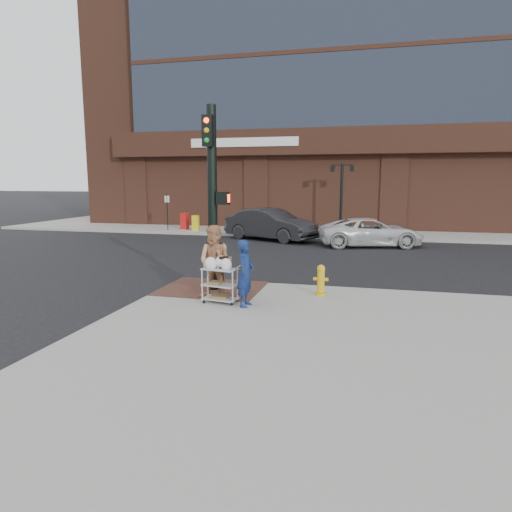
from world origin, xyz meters
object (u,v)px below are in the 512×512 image
(woman_blue, at_px, (245,273))
(minivan_white, at_px, (371,232))
(traffic_signal_pole, at_px, (213,193))
(pedestrian_tan, at_px, (216,262))
(lamp_post, at_px, (341,190))
(sedan_dark, at_px, (271,224))
(utility_cart, at_px, (220,282))
(fire_hydrant, at_px, (321,280))

(woman_blue, bearing_deg, minivan_white, -9.98)
(traffic_signal_pole, distance_m, pedestrian_tan, 1.98)
(lamp_post, height_order, sedan_dark, lamp_post)
(lamp_post, distance_m, minivan_white, 5.00)
(traffic_signal_pole, height_order, utility_cart, traffic_signal_pole)
(utility_cart, bearing_deg, lamp_post, 83.47)
(minivan_white, bearing_deg, fire_hydrant, 159.31)
(lamp_post, xyz_separation_m, minivan_white, (1.74, -4.28, -1.93))
(fire_hydrant, bearing_deg, pedestrian_tan, -159.33)
(pedestrian_tan, distance_m, fire_hydrant, 2.82)
(woman_blue, distance_m, minivan_white, 12.69)
(lamp_post, distance_m, fire_hydrant, 15.29)
(traffic_signal_pole, bearing_deg, utility_cart, -64.65)
(sedan_dark, bearing_deg, traffic_signal_pole, -150.54)
(minivan_white, relative_size, utility_cart, 4.23)
(pedestrian_tan, bearing_deg, sedan_dark, 99.25)
(lamp_post, relative_size, minivan_white, 0.81)
(pedestrian_tan, height_order, minivan_white, pedestrian_tan)
(sedan_dark, bearing_deg, utility_cart, -148.47)
(fire_hydrant, bearing_deg, utility_cart, -150.63)
(utility_cart, relative_size, fire_hydrant, 1.41)
(traffic_signal_pole, height_order, woman_blue, traffic_signal_pole)
(utility_cart, bearing_deg, woman_blue, -12.07)
(traffic_signal_pole, distance_m, fire_hydrant, 3.72)
(traffic_signal_pole, relative_size, woman_blue, 3.07)
(sedan_dark, relative_size, utility_cart, 4.38)
(pedestrian_tan, bearing_deg, traffic_signal_pole, 115.35)
(lamp_post, distance_m, woman_blue, 16.75)
(traffic_signal_pole, xyz_separation_m, pedestrian_tan, (0.36, -0.89, -1.73))
(lamp_post, bearing_deg, traffic_signal_pole, -99.24)
(pedestrian_tan, height_order, sedan_dark, pedestrian_tan)
(lamp_post, bearing_deg, sedan_dark, -137.88)
(pedestrian_tan, bearing_deg, utility_cart, -54.25)
(pedestrian_tan, height_order, fire_hydrant, pedestrian_tan)
(traffic_signal_pole, relative_size, utility_cart, 4.26)
(lamp_post, relative_size, sedan_dark, 0.78)
(traffic_signal_pole, distance_m, sedan_dark, 12.27)
(woman_blue, xyz_separation_m, pedestrian_tan, (-0.93, 0.51, 0.14))
(utility_cart, bearing_deg, sedan_dark, 96.90)
(sedan_dark, height_order, minivan_white, sedan_dark)
(woman_blue, relative_size, minivan_white, 0.33)
(minivan_white, bearing_deg, pedestrian_tan, 147.89)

